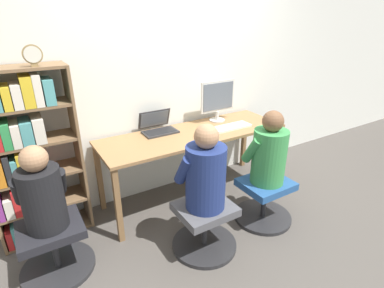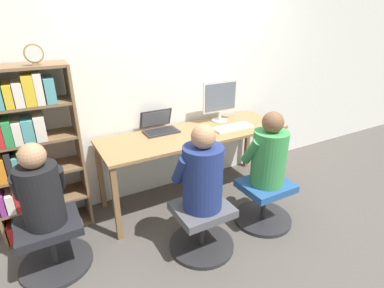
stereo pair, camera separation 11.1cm
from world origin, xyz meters
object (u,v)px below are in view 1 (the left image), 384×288
person_at_laptop (205,173)px  office_chair_side (55,248)px  laptop (158,128)px  desk_clock (33,55)px  office_chair_left (264,200)px  person_near_shelf (42,193)px  office_chair_right (205,226)px  desktop_monitor (218,100)px  bookshelf (25,160)px  keyboard (231,127)px  person_at_monitor (269,152)px

person_at_laptop → office_chair_side: bearing=161.2°
laptop → desk_clock: (-1.05, -0.12, 0.82)m
office_chair_left → person_near_shelf: size_ratio=0.86×
office_chair_right → person_near_shelf: person_near_shelf is taller
office_chair_right → person_near_shelf: size_ratio=0.86×
laptop → desk_clock: bearing=-173.7°
desktop_monitor → office_chair_left: 1.22m
person_at_laptop → person_near_shelf: (-1.17, 0.40, -0.02)m
office_chair_left → desk_clock: size_ratio=3.54×
desktop_monitor → bookshelf: bookshelf is taller
office_chair_right → desk_clock: bearing=139.8°
desktop_monitor → keyboard: size_ratio=1.03×
office_chair_left → person_at_laptop: (-0.73, -0.02, 0.53)m
office_chair_right → bookshelf: (-1.22, 0.93, 0.57)m
bookshelf → person_near_shelf: size_ratio=2.33×
office_chair_right → desk_clock: desk_clock is taller
person_near_shelf → laptop: bearing=24.9°
person_at_laptop → bookshelf: bearing=142.9°
office_chair_left → bookshelf: 2.23m
laptop → office_chair_side: 1.47m
desktop_monitor → person_at_laptop: size_ratio=0.64×
desk_clock → office_chair_side: size_ratio=0.28×
desktop_monitor → laptop: 0.77m
office_chair_right → person_at_laptop: person_at_laptop is taller
desk_clock → office_chair_side: (-0.16, -0.45, -1.43)m
desktop_monitor → office_chair_right: bearing=-130.1°
laptop → desktop_monitor: bearing=-2.4°
person_at_laptop → keyboard: bearing=40.0°
laptop → office_chair_side: (-1.21, -0.57, -0.61)m
person_at_laptop → office_chair_right: bearing=-90.0°
person_at_laptop → bookshelf: size_ratio=0.47×
bookshelf → person_near_shelf: bookshelf is taller
person_near_shelf → desk_clock: bearing=70.6°
desktop_monitor → person_near_shelf: size_ratio=0.70×
bookshelf → desk_clock: size_ratio=9.56×
keyboard → desk_clock: bearing=173.9°
bookshelf → desk_clock: bearing=-19.8°
desk_clock → person_near_shelf: 1.03m
desktop_monitor → keyboard: bearing=-92.0°
bookshelf → desk_clock: 0.89m
office_chair_right → office_chair_side: 1.23m
person_at_laptop → desk_clock: size_ratio=4.49×
keyboard → person_at_monitor: 0.63m
keyboard → person_at_laptop: size_ratio=0.62×
desktop_monitor → office_chair_left: bearing=-93.4°
bookshelf → desktop_monitor: bearing=0.3°
desk_clock → person_at_monitor: bearing=-25.2°
person_at_monitor → office_chair_side: bearing=169.0°
laptop → office_chair_right: size_ratio=0.62×
desktop_monitor → desk_clock: (-1.80, -0.09, 0.61)m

